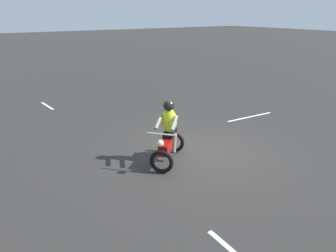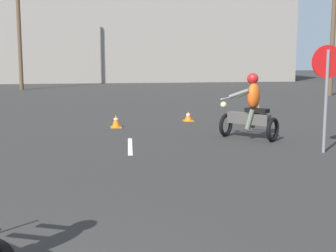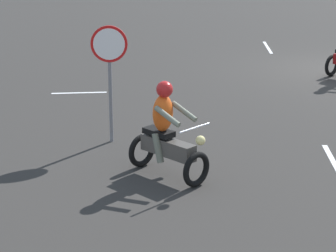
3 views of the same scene
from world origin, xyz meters
The scene contains 5 objects.
motorcycle_rider_background centered at (5.10, 7.94, 0.73)m, with size 1.41×1.42×1.66m.
stop_sign centered at (6.16, 6.13, 1.63)m, with size 0.70×0.08×2.30m.
lane_stripe_e centered at (7.21, 2.35, 0.00)m, with size 0.10×1.38×0.01m, color silver.
lane_stripe_n centered at (2.07, 7.47, 0.00)m, with size 0.10×2.05×0.01m, color silver.
lane_stripe_s centered at (1.44, -3.58, 0.00)m, with size 0.10×2.14×0.01m, color silver.
Camera 3 is at (5.29, 18.39, 4.24)m, focal length 70.00 mm.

